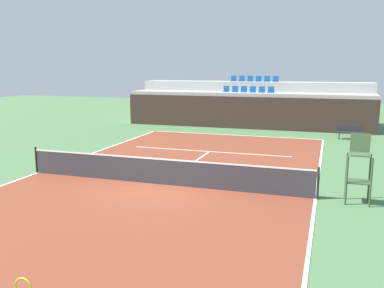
{
  "coord_description": "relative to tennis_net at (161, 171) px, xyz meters",
  "views": [
    {
      "loc": [
        5.73,
        -13.66,
        4.23
      ],
      "look_at": [
        0.52,
        2.0,
        1.2
      ],
      "focal_mm": 38.93,
      "sensor_mm": 36.0,
      "label": 1
    }
  ],
  "objects": [
    {
      "name": "service_line_far",
      "position": [
        0.0,
        6.4,
        -0.5
      ],
      "size": [
        8.26,
        0.1,
        0.0
      ],
      "primitive_type": "cube",
      "color": "white",
      "rests_on": "court_surface"
    },
    {
      "name": "seating_row_upper",
      "position": [
        -0.0,
        18.88,
        2.79
      ],
      "size": [
        3.72,
        0.44,
        0.44
      ],
      "color": "#145193",
      "rests_on": "stands_tier_upper"
    },
    {
      "name": "sideline_right",
      "position": [
        5.45,
        0.0,
        -0.5
      ],
      "size": [
        0.1,
        24.0,
        0.0
      ],
      "primitive_type": "cube",
      "color": "white",
      "rests_on": "court_surface"
    },
    {
      "name": "stands_tier_lower",
      "position": [
        0.0,
        16.39,
        0.73
      ],
      "size": [
        17.47,
        2.4,
        2.48
      ],
      "primitive_type": "cube",
      "color": "#9E9E99",
      "rests_on": "ground_plane"
    },
    {
      "name": "umpire_chair",
      "position": [
        6.7,
        0.06,
        0.68
      ],
      "size": [
        0.76,
        0.66,
        2.2
      ],
      "color": "#334C2D",
      "rests_on": "ground_plane"
    },
    {
      "name": "sideline_left",
      "position": [
        -5.45,
        0.0,
        -0.5
      ],
      "size": [
        0.1,
        24.0,
        0.0
      ],
      "primitive_type": "cube",
      "color": "white",
      "rests_on": "court_surface"
    },
    {
      "name": "stands_tier_upper",
      "position": [
        0.0,
        18.79,
        1.08
      ],
      "size": [
        17.47,
        2.4,
        3.18
      ],
      "primitive_type": "cube",
      "color": "#9E9E99",
      "rests_on": "ground_plane"
    },
    {
      "name": "tennis_net",
      "position": [
        0.0,
        0.0,
        0.0
      ],
      "size": [
        11.08,
        0.08,
        1.07
      ],
      "color": "black",
      "rests_on": "court_surface"
    },
    {
      "name": "player_bench",
      "position": [
        6.95,
        12.65,
        -0.0
      ],
      "size": [
        1.5,
        0.4,
        0.85
      ],
      "color": "#232328",
      "rests_on": "ground_plane"
    },
    {
      "name": "back_wall",
      "position": [
        0.0,
        15.04,
        0.61
      ],
      "size": [
        17.47,
        0.3,
        2.24
      ],
      "primitive_type": "cube",
      "color": "#33231E",
      "rests_on": "ground_plane"
    },
    {
      "name": "court_surface",
      "position": [
        0.0,
        0.0,
        -0.5
      ],
      "size": [
        11.0,
        24.0,
        0.01
      ],
      "primitive_type": "cube",
      "color": "brown",
      "rests_on": "ground_plane"
    },
    {
      "name": "baseline_far",
      "position": [
        0.0,
        11.95,
        -0.5
      ],
      "size": [
        11.0,
        0.1,
        0.0
      ],
      "primitive_type": "cube",
      "color": "white",
      "rests_on": "court_surface"
    },
    {
      "name": "seating_row_lower",
      "position": [
        -0.0,
        16.48,
        2.09
      ],
      "size": [
        3.72,
        0.44,
        0.44
      ],
      "color": "#145193",
      "rests_on": "stands_tier_lower"
    },
    {
      "name": "ground_plane",
      "position": [
        0.0,
        0.0,
        -0.51
      ],
      "size": [
        80.0,
        80.0,
        0.0
      ],
      "primitive_type": "plane",
      "color": "#477042"
    },
    {
      "name": "centre_service_line",
      "position": [
        0.0,
        3.2,
        -0.5
      ],
      "size": [
        0.1,
        6.4,
        0.0
      ],
      "primitive_type": "cube",
      "color": "white",
      "rests_on": "court_surface"
    }
  ]
}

